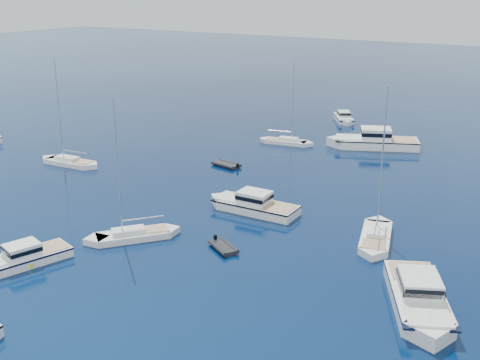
% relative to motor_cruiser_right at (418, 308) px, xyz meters
% --- Properties ---
extents(ground, '(400.00, 400.00, 0.00)m').
position_rel_motor_cruiser_right_xyz_m(ground, '(-22.80, -11.09, 0.00)').
color(ground, navy).
rests_on(ground, ground).
extents(motor_cruiser_right, '(8.12, 11.84, 3.01)m').
position_rel_motor_cruiser_right_xyz_m(motor_cruiser_right, '(0.00, 0.00, 0.00)').
color(motor_cruiser_right, silver).
rests_on(motor_cruiser_right, ground).
extents(motor_cruiser_left, '(5.09, 8.99, 2.26)m').
position_rel_motor_cruiser_right_xyz_m(motor_cruiser_left, '(-28.77, -9.86, 0.00)').
color(motor_cruiser_left, white).
rests_on(motor_cruiser_left, ground).
extents(motor_cruiser_centre, '(10.11, 3.24, 2.64)m').
position_rel_motor_cruiser_right_xyz_m(motor_cruiser_centre, '(-19.04, 9.91, 0.00)').
color(motor_cruiser_centre, silver).
rests_on(motor_cruiser_centre, ground).
extents(motor_cruiser_distant, '(13.65, 8.99, 3.45)m').
position_rel_motor_cruiser_right_xyz_m(motor_cruiser_distant, '(-17.10, 39.08, 0.00)').
color(motor_cruiser_distant, white).
rests_on(motor_cruiser_distant, ground).
extents(motor_cruiser_horizon, '(6.23, 7.91, 2.06)m').
position_rel_motor_cruiser_right_xyz_m(motor_cruiser_horizon, '(-26.64, 52.18, 0.00)').
color(motor_cruiser_horizon, silver).
rests_on(motor_cruiser_horizon, ground).
extents(sailboat_fore, '(7.42, 8.35, 13.08)m').
position_rel_motor_cruiser_right_xyz_m(sailboat_fore, '(-24.63, -1.32, 0.00)').
color(sailboat_fore, silver).
rests_on(sailboat_fore, ground).
extents(sailboat_mid_r, '(4.85, 9.79, 13.93)m').
position_rel_motor_cruiser_right_xyz_m(sailboat_mid_r, '(-6.33, 9.42, 0.00)').
color(sailboat_mid_r, white).
rests_on(sailboat_mid_r, ground).
extents(sailboat_mid_l, '(9.24, 3.05, 13.35)m').
position_rel_motor_cruiser_right_xyz_m(sailboat_mid_l, '(-46.20, 11.72, 0.00)').
color(sailboat_mid_l, white).
rests_on(sailboat_mid_l, ground).
extents(sailboat_centre, '(8.42, 3.44, 12.02)m').
position_rel_motor_cruiser_right_xyz_m(sailboat_centre, '(-28.04, 34.57, 0.00)').
color(sailboat_centre, silver).
rests_on(sailboat_centre, ground).
extents(tender_yellow, '(3.68, 4.08, 0.95)m').
position_rel_motor_cruiser_right_xyz_m(tender_yellow, '(-28.98, -9.06, 0.00)').
color(tender_yellow, yellow).
rests_on(tender_yellow, ground).
extents(tender_grey_near, '(3.64, 3.17, 0.95)m').
position_rel_motor_cruiser_right_xyz_m(tender_grey_near, '(-16.61, 0.91, 0.00)').
color(tender_grey_near, black).
rests_on(tender_grey_near, ground).
extents(tender_grey_far, '(4.09, 2.74, 0.95)m').
position_rel_motor_cruiser_right_xyz_m(tender_grey_far, '(-29.36, 21.21, 0.00)').
color(tender_grey_far, black).
rests_on(tender_grey_far, ground).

